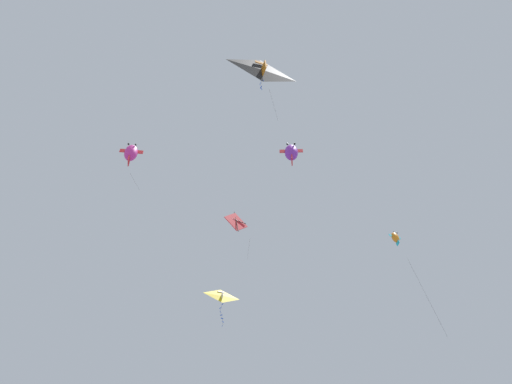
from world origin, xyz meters
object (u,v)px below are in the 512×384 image
Objects in this scene: kite_delta_near_left at (262,70)px; kite_fish_low_drifter at (395,238)px; kite_delta_highest at (222,296)px; kite_fish_near_right at (291,153)px; kite_fish_upper_right at (131,153)px; kite_diamond_mid_left at (236,222)px.

kite_delta_near_left is 0.67× the size of kite_fish_low_drifter.
kite_fish_near_right is at bearing 98.35° from kite_delta_highest.
kite_fish_upper_right is at bearing -9.82° from kite_fish_near_right.
kite_fish_upper_right is 1.03× the size of kite_diamond_mid_left.
kite_delta_highest is at bearing -139.01° from kite_fish_upper_right.
kite_diamond_mid_left is at bearing 81.38° from kite_delta_highest.
kite_fish_near_right is 5.80m from kite_diamond_mid_left.
kite_fish_low_drifter is at bearing -146.80° from kite_delta_near_left.
kite_diamond_mid_left is (4.45, -1.02, -3.58)m from kite_fish_near_right.
kite_diamond_mid_left is at bearing -100.14° from kite_delta_near_left.
kite_delta_highest is (3.82, -5.47, -1.10)m from kite_diamond_mid_left.
kite_delta_near_left is at bearing 58.43° from kite_diamond_mid_left.
kite_fish_upper_right is 0.79× the size of kite_delta_near_left.
kite_fish_near_right is 10.37m from kite_fish_low_drifter.
kite_fish_low_drifter is at bearing 157.89° from kite_diamond_mid_left.
kite_diamond_mid_left is (-6.67, -3.61, -6.20)m from kite_fish_upper_right.
kite_fish_upper_right reaches higher than kite_diamond_mid_left.
kite_fish_low_drifter is 13.05m from kite_delta_highest.
kite_fish_upper_right is 11.99m from kite_delta_highest.
kite_fish_near_right is at bearing 19.79° from kite_fish_low_drifter.
kite_diamond_mid_left reaches higher than kite_delta_highest.
kite_diamond_mid_left is 1.50× the size of kite_delta_highest.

